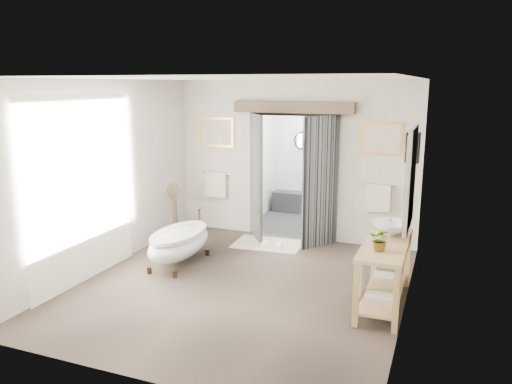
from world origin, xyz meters
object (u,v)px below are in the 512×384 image
Objects in this scene: vanity at (382,268)px; basin at (391,229)px; clawfoot_tub at (179,242)px; rug at (268,244)px.

vanity is 0.56m from basin.
rug is at bearing 56.09° from clawfoot_tub.
clawfoot_tub is 2.85× the size of basin.
basin is at bearing -32.76° from rug.
clawfoot_tub is 1.78m from rug.
vanity is at bearing -97.06° from basin.
vanity is (3.20, -0.35, 0.14)m from clawfoot_tub.
rug is at bearing 147.26° from basin.
clawfoot_tub is at bearing -123.91° from rug.
rug is (0.98, 1.45, -0.36)m from clawfoot_tub.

